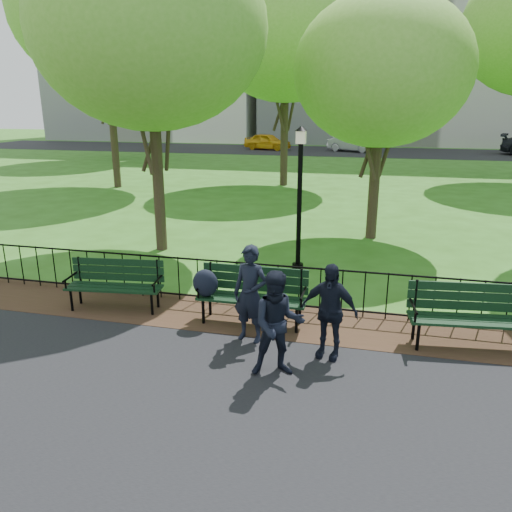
% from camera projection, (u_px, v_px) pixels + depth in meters
% --- Properties ---
extents(ground, '(120.00, 120.00, 0.00)m').
position_uv_depth(ground, '(265.00, 361.00, 7.64)').
color(ground, '#306019').
extents(dirt_strip, '(60.00, 1.60, 0.01)m').
position_uv_depth(dirt_strip, '(283.00, 320.00, 9.03)').
color(dirt_strip, '#322314').
rests_on(dirt_strip, ground).
extents(far_street, '(70.00, 9.00, 0.01)m').
position_uv_depth(far_street, '(361.00, 152.00, 40.13)').
color(far_street, black).
rests_on(far_street, ground).
extents(iron_fence, '(24.06, 0.06, 1.00)m').
position_uv_depth(iron_fence, '(288.00, 286.00, 9.35)').
color(iron_fence, black).
rests_on(iron_fence, ground).
extents(apartment_west, '(22.00, 15.00, 26.00)m').
position_uv_depth(apartment_west, '(164.00, 13.00, 53.37)').
color(apartment_west, white).
rests_on(apartment_west, ground).
extents(park_bench_main, '(2.00, 0.61, 1.09)m').
position_uv_depth(park_bench_main, '(232.00, 286.00, 8.80)').
color(park_bench_main, black).
rests_on(park_bench_main, ground).
extents(park_bench_left_a, '(1.85, 0.77, 1.02)m').
position_uv_depth(park_bench_left_a, '(116.00, 279.00, 9.45)').
color(park_bench_left_a, black).
rests_on(park_bench_left_a, ground).
extents(park_bench_right_a, '(2.01, 0.83, 1.11)m').
position_uv_depth(park_bench_right_a, '(472.00, 309.00, 7.95)').
color(park_bench_right_a, black).
rests_on(park_bench_right_a, ground).
extents(lamppost, '(0.30, 0.30, 3.30)m').
position_uv_depth(lamppost, '(300.00, 194.00, 11.30)').
color(lamppost, black).
rests_on(lamppost, ground).
extents(tree_near_w, '(5.67, 5.67, 7.90)m').
position_uv_depth(tree_near_w, '(149.00, 28.00, 11.85)').
color(tree_near_w, '#2D2116').
rests_on(tree_near_w, ground).
extents(tree_near_e, '(4.76, 4.76, 6.63)m').
position_uv_depth(tree_near_e, '(382.00, 71.00, 13.28)').
color(tree_near_e, '#2D2116').
rests_on(tree_near_e, ground).
extents(tree_mid_w, '(7.83, 7.83, 10.91)m').
position_uv_depth(tree_mid_w, '(104.00, 9.00, 21.17)').
color(tree_mid_w, '#2D2116').
rests_on(tree_mid_w, ground).
extents(tree_far_c, '(6.92, 6.92, 9.64)m').
position_uv_depth(tree_far_c, '(286.00, 34.00, 21.98)').
color(tree_far_c, '#2D2116').
rests_on(tree_far_c, ground).
extents(tree_far_w, '(7.51, 7.51, 10.46)m').
position_uv_depth(tree_far_w, '(106.00, 47.00, 32.43)').
color(tree_far_w, '#2D2116').
rests_on(tree_far_w, ground).
extents(person_left, '(0.66, 0.51, 1.62)m').
position_uv_depth(person_left, '(250.00, 294.00, 8.07)').
color(person_left, black).
rests_on(person_left, asphalt_path).
extents(person_mid, '(0.84, 0.60, 1.56)m').
position_uv_depth(person_mid, '(278.00, 324.00, 7.04)').
color(person_mid, black).
rests_on(person_mid, asphalt_path).
extents(person_right, '(0.94, 0.54, 1.51)m').
position_uv_depth(person_right, '(329.00, 311.00, 7.55)').
color(person_right, black).
rests_on(person_right, asphalt_path).
extents(taxi, '(4.23, 2.57, 1.35)m').
position_uv_depth(taxi, '(268.00, 142.00, 41.63)').
color(taxi, gold).
rests_on(taxi, far_street).
extents(sedan_silver, '(4.27, 2.90, 1.33)m').
position_uv_depth(sedan_silver, '(353.00, 143.00, 39.93)').
color(sedan_silver, '#989A9F').
rests_on(sedan_silver, far_street).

